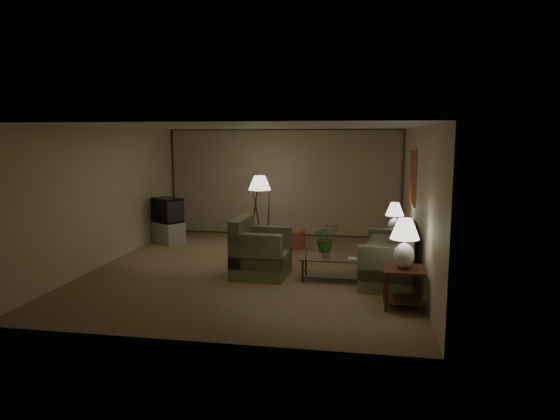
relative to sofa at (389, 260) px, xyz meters
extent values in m
plane|color=olive|center=(-2.50, 0.42, -0.39)|extent=(7.00, 7.00, 0.00)
cube|color=beige|center=(-2.50, 3.92, 0.96)|extent=(6.00, 0.04, 2.70)
cube|color=beige|center=(-5.50, 0.42, 0.96)|extent=(0.04, 7.00, 2.70)
cube|color=beige|center=(0.50, 0.42, 0.96)|extent=(0.04, 7.00, 2.70)
cube|color=white|center=(-2.50, 0.42, 2.31)|extent=(6.00, 7.00, 0.04)
cube|color=#BAAD90|center=(-2.50, 3.84, 0.96)|extent=(5.85, 0.12, 2.65)
cube|color=gold|center=(0.48, 1.22, 1.36)|extent=(0.03, 0.90, 1.10)
cube|color=maroon|center=(0.45, 1.22, 1.36)|extent=(0.02, 0.80, 1.00)
cube|color=#6B7451|center=(0.00, 0.00, -0.18)|extent=(1.94, 1.26, 0.41)
cube|color=#6B7451|center=(-2.28, -0.04, -0.17)|extent=(1.09, 1.05, 0.44)
cube|color=#34190E|center=(0.15, -1.35, 0.19)|extent=(0.59, 0.59, 0.04)
cube|color=#34190E|center=(0.15, -1.35, -0.27)|extent=(0.51, 0.51, 0.02)
cylinder|color=#34190E|center=(-0.10, -1.60, -0.11)|extent=(0.05, 0.05, 0.56)
cylinder|color=#34190E|center=(-0.10, -1.10, -0.11)|extent=(0.05, 0.05, 0.56)
cylinder|color=#34190E|center=(0.40, -1.60, -0.11)|extent=(0.05, 0.05, 0.56)
cylinder|color=#34190E|center=(0.40, -1.10, -0.11)|extent=(0.05, 0.05, 0.56)
cube|color=#34190E|center=(0.15, 1.25, 0.19)|extent=(0.53, 0.45, 0.04)
cube|color=#34190E|center=(0.15, 1.25, -0.27)|extent=(0.45, 0.38, 0.02)
cylinder|color=#34190E|center=(-0.07, 1.08, -0.11)|extent=(0.05, 0.05, 0.56)
cylinder|color=#34190E|center=(-0.07, 1.42, -0.11)|extent=(0.05, 0.05, 0.56)
cylinder|color=#34190E|center=(0.37, 1.08, -0.11)|extent=(0.05, 0.05, 0.56)
cylinder|color=#34190E|center=(0.37, 1.42, -0.11)|extent=(0.05, 0.05, 0.56)
ellipsoid|color=white|center=(0.15, -1.35, 0.40)|extent=(0.30, 0.30, 0.38)
cylinder|color=white|center=(0.15, -1.35, 0.63)|extent=(0.03, 0.03, 0.09)
cone|color=beige|center=(0.15, -1.35, 0.81)|extent=(0.43, 0.43, 0.30)
ellipsoid|color=white|center=(0.15, 1.25, 0.37)|extent=(0.26, 0.26, 0.32)
cylinder|color=white|center=(0.15, 1.25, 0.57)|extent=(0.03, 0.03, 0.07)
cone|color=beige|center=(0.15, 1.25, 0.72)|extent=(0.37, 0.37, 0.26)
cube|color=silver|center=(-0.95, -0.10, 0.02)|extent=(1.19, 0.65, 0.02)
cube|color=silver|center=(-0.95, -0.10, -0.29)|extent=(1.11, 0.56, 0.01)
cylinder|color=#3B2D17|center=(-1.47, -0.35, -0.19)|extent=(0.04, 0.04, 0.40)
cylinder|color=#3B2D17|center=(-1.47, 0.15, -0.19)|extent=(0.04, 0.04, 0.40)
cylinder|color=#3B2D17|center=(-0.43, -0.35, -0.19)|extent=(0.04, 0.04, 0.40)
cylinder|color=#3B2D17|center=(-0.43, 0.15, -0.19)|extent=(0.04, 0.04, 0.40)
cube|color=#AFAFB1|center=(-5.05, 2.36, -0.14)|extent=(1.23, 1.22, 0.50)
cube|color=black|center=(-5.05, 2.36, 0.40)|extent=(1.13, 1.12, 0.58)
cylinder|color=#34190E|center=(-2.86, 2.62, 0.87)|extent=(0.04, 0.04, 0.23)
cone|color=beige|center=(-2.86, 2.62, 1.06)|extent=(0.52, 0.52, 0.33)
cylinder|color=#AF593B|center=(-2.06, 2.35, -0.19)|extent=(0.61, 0.61, 0.40)
imported|color=white|center=(-1.10, -0.10, 0.11)|extent=(0.20, 0.20, 0.17)
imported|color=#376F31|center=(-1.10, -0.10, 0.45)|extent=(0.55, 0.51, 0.50)
imported|color=olive|center=(-0.70, -0.20, 0.04)|extent=(0.17, 0.22, 0.02)
camera|label=1|loc=(-0.44, -8.71, 2.15)|focal=32.00mm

